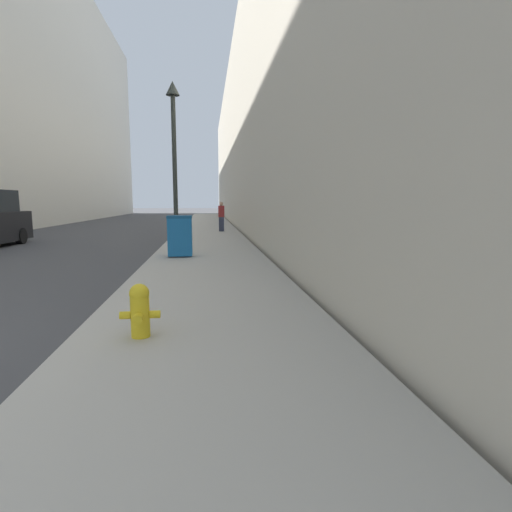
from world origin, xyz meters
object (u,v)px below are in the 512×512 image
object	(u,v)px
fire_hydrant	(140,309)
lamppost	(174,142)
trash_bin	(180,236)
pedestrian_on_sidewalk	(221,217)

from	to	relation	value
fire_hydrant	lamppost	distance (m)	11.69
fire_hydrant	trash_bin	distance (m)	6.91
fire_hydrant	pedestrian_on_sidewalk	xyz separation A→B (m)	(1.53, 16.53, 0.45)
trash_bin	lamppost	size ratio (longest dim) A/B	0.20
fire_hydrant	lamppost	size ratio (longest dim) A/B	0.10
fire_hydrant	trash_bin	xyz separation A→B (m)	(0.01, 6.90, 0.27)
trash_bin	lamppost	distance (m)	5.33
fire_hydrant	trash_bin	bearing A→B (deg)	89.88
pedestrian_on_sidewalk	fire_hydrant	bearing A→B (deg)	-95.30
trash_bin	lamppost	bearing A→B (deg)	95.65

